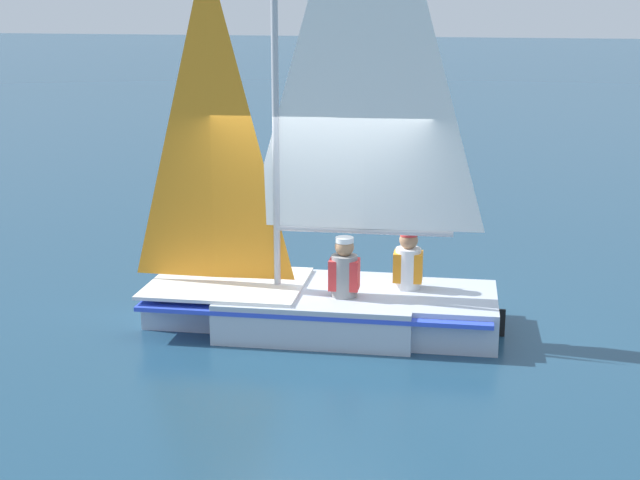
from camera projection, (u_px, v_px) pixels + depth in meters
ground_plane at (320, 326)px, 10.64m from camera, size 260.00×260.00×0.00m
sailboat_main at (322, 260)px, 10.43m from camera, size 2.36×4.31×6.13m
sailor_helm at (344, 282)px, 10.23m from camera, size 0.35×0.38×1.16m
sailor_crew at (408, 275)px, 10.54m from camera, size 0.35×0.38×1.16m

